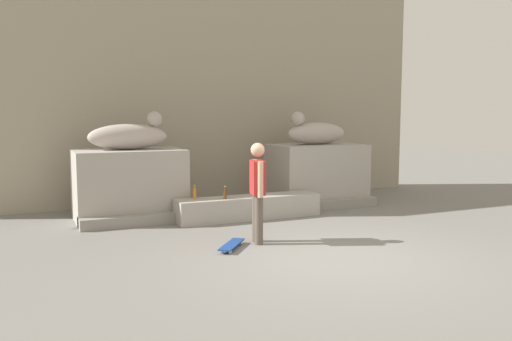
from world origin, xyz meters
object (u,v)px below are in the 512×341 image
skateboard (232,245)px  bottle_brown (225,194)px  statue_reclining_left (130,136)px  skater (258,188)px  bottle_orange (195,193)px  statue_reclining_right (315,132)px

skateboard → bottle_brown: (0.65, 1.97, 0.50)m
statue_reclining_left → skater: statue_reclining_left is taller
bottle_brown → bottle_orange: bottle_orange is taller
statue_reclining_right → skater: 4.21m
statue_reclining_left → statue_reclining_right: bearing=-1.1°
skateboard → bottle_brown: 2.14m
statue_reclining_left → bottle_orange: (1.07, -0.89, -1.12)m
skater → skateboard: skater is taller
skater → bottle_orange: 2.17m
statue_reclining_left → skater: bearing=-64.5°
skater → statue_reclining_right: bearing=148.5°
statue_reclining_right → skateboard: bearing=37.1°
statue_reclining_right → bottle_orange: (-3.29, -0.88, -1.12)m
bottle_orange → bottle_brown: bearing=-28.9°
skater → bottle_brown: size_ratio=6.38×
statue_reclining_left → skateboard: size_ratio=2.15×
statue_reclining_right → skateboard: 4.91m
bottle_brown → statue_reclining_right: bearing=23.2°
skater → bottle_orange: skater is taller
statue_reclining_right → skateboard: (-3.40, -3.15, -1.63)m
statue_reclining_right → bottle_orange: size_ratio=5.90×
statue_reclining_left → bottle_orange: size_ratio=5.76×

